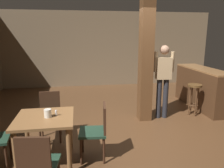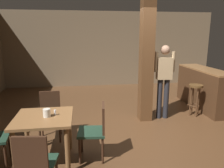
% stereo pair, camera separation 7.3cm
% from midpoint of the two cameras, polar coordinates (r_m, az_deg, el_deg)
% --- Properties ---
extents(ground_plane, '(10.80, 10.80, 0.00)m').
position_cam_midpoint_polar(ground_plane, '(4.52, 7.44, -12.91)').
color(ground_plane, '#4C301C').
extents(wall_back, '(8.00, 0.10, 2.80)m').
position_cam_midpoint_polar(wall_back, '(8.50, -1.04, 9.09)').
color(wall_back, '#756047').
rests_on(wall_back, ground_plane).
extents(pillar, '(0.28, 0.28, 2.80)m').
position_cam_midpoint_polar(pillar, '(4.95, 8.43, 6.24)').
color(pillar, brown).
rests_on(pillar, ground_plane).
extents(dining_table, '(0.85, 0.85, 0.76)m').
position_cam_midpoint_polar(dining_table, '(3.50, -17.65, -10.39)').
color(dining_table, brown).
rests_on(dining_table, ground_plane).
extents(chair_east, '(0.46, 0.46, 0.89)m').
position_cam_midpoint_polar(chair_east, '(3.52, -4.46, -11.55)').
color(chair_east, '#1E3828').
rests_on(chair_east, ground_plane).
extents(chair_north, '(0.44, 0.44, 0.89)m').
position_cam_midpoint_polar(chair_north, '(4.32, -16.33, -7.32)').
color(chair_north, '#1E3828').
rests_on(chair_north, ground_plane).
extents(chair_south, '(0.47, 0.47, 0.89)m').
position_cam_midpoint_polar(chair_south, '(2.81, -19.59, -19.11)').
color(chair_south, '#1E3828').
rests_on(chair_south, ground_plane).
extents(napkin_cup, '(0.11, 0.11, 0.12)m').
position_cam_midpoint_polar(napkin_cup, '(3.40, -17.02, -7.33)').
color(napkin_cup, silver).
rests_on(napkin_cup, dining_table).
extents(salt_shaker, '(0.03, 0.03, 0.08)m').
position_cam_midpoint_polar(salt_shaker, '(3.44, -14.98, -7.30)').
color(salt_shaker, silver).
rests_on(salt_shaker, dining_table).
extents(standing_person, '(0.47, 0.23, 1.72)m').
position_cam_midpoint_polar(standing_person, '(5.18, 12.85, 1.89)').
color(standing_person, tan).
rests_on(standing_person, ground_plane).
extents(bar_counter, '(0.56, 2.01, 1.06)m').
position_cam_midpoint_polar(bar_counter, '(6.38, 21.51, -0.87)').
color(bar_counter, brown).
rests_on(bar_counter, ground_plane).
extents(bar_stool_near, '(0.33, 0.33, 0.77)m').
position_cam_midpoint_polar(bar_stool_near, '(5.67, 20.36, -2.11)').
color(bar_stool_near, '#4C3319').
rests_on(bar_stool_near, ground_plane).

